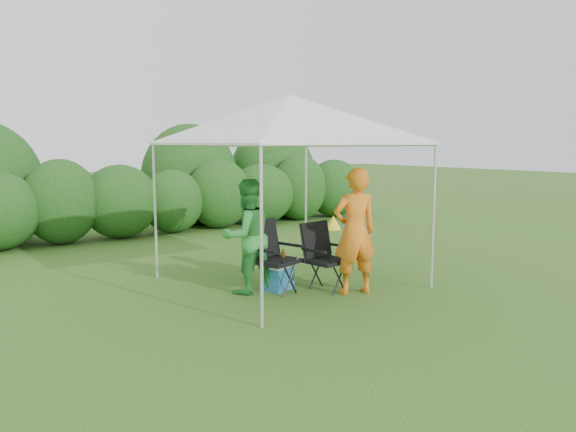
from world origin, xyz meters
TOP-DOWN VIEW (x-y plane):
  - ground at (0.00, 0.00)m, footprint 70.00×70.00m
  - hedge at (0.16, 6.00)m, footprint 12.97×1.53m
  - canopy at (0.00, 0.50)m, footprint 3.10×3.10m
  - chair_right at (0.16, -0.10)m, footprint 0.66×0.61m
  - chair_left at (-0.50, 0.25)m, footprint 0.75×0.71m
  - man at (0.39, -0.53)m, footprint 0.75×0.60m
  - woman at (-0.81, 0.42)m, footprint 0.81×0.64m
  - cooler at (-0.37, 0.27)m, footprint 0.52×0.45m
  - bottle at (-0.31, 0.23)m, footprint 0.06×0.06m
  - lawn_toy at (4.13, 4.07)m, footprint 0.68×0.57m

SIDE VIEW (x-z plane):
  - ground at x=0.00m, z-range 0.00..0.00m
  - lawn_toy at x=4.13m, z-range -0.01..0.33m
  - cooler at x=-0.37m, z-range 0.00..0.37m
  - bottle at x=-0.31m, z-range 0.37..0.60m
  - chair_right at x=0.16m, z-range 0.07..1.05m
  - chair_left at x=-0.50m, z-range 0.07..1.11m
  - woman at x=-0.81m, z-range 0.00..1.63m
  - hedge at x=0.16m, z-range -0.07..1.73m
  - man at x=0.39m, z-range 0.00..1.79m
  - canopy at x=0.00m, z-range 1.05..3.88m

